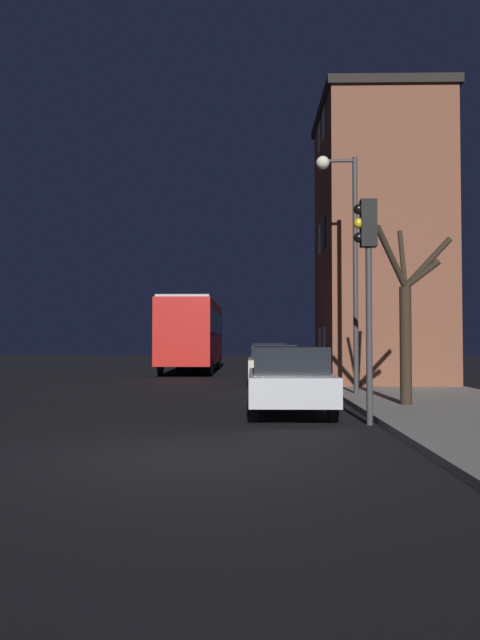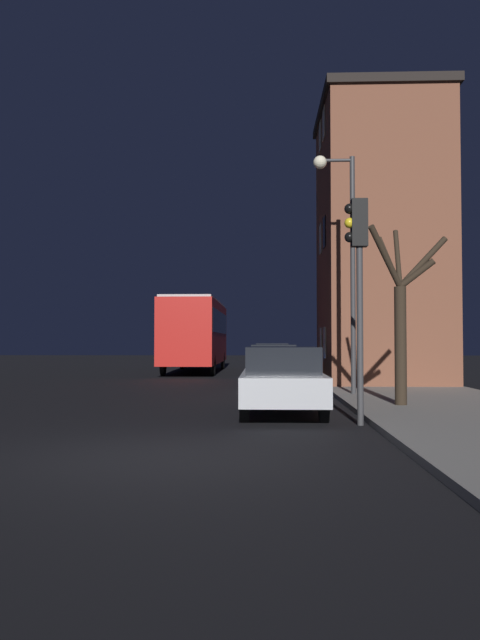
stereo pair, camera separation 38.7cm
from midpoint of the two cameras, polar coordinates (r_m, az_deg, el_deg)
ground_plane at (r=8.85m, az=-6.04°, el=-12.18°), size 120.00×120.00×0.00m
brick_building at (r=23.52m, az=13.14°, el=6.98°), size 4.40×5.73×10.13m
streetlamp at (r=17.79m, az=10.03°, el=7.32°), size 1.16×0.37×6.66m
traffic_light at (r=12.03m, az=11.63°, el=5.17°), size 0.43×0.24×4.26m
bare_tree at (r=14.80m, az=15.27°, el=0.51°), size 1.98×1.62×4.15m
bus at (r=31.76m, az=-3.68°, el=-0.91°), size 2.49×10.32×3.60m
car_near_lane at (r=13.53m, az=4.68°, el=-5.37°), size 1.71×4.36×1.45m
car_mid_lane at (r=22.42m, az=3.55°, el=-4.00°), size 1.75×4.11×1.45m
car_far_lane at (r=30.32m, az=3.30°, el=-3.48°), size 1.72×4.34×1.46m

